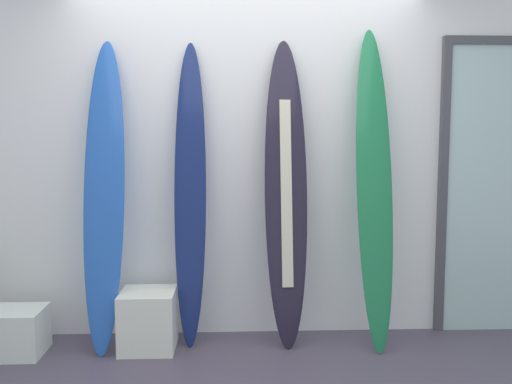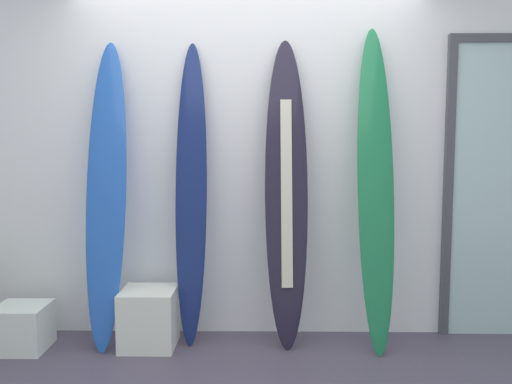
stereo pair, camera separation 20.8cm
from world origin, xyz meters
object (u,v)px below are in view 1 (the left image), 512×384
(surfboard_charcoal, at_px, (286,195))
(surfboard_cobalt, at_px, (104,197))
(surfboard_navy, at_px, (190,194))
(display_block_left, at_px, (18,332))
(display_block_center, at_px, (148,320))
(surfboard_emerald, at_px, (374,188))

(surfboard_charcoal, bearing_deg, surfboard_cobalt, -178.22)
(surfboard_navy, height_order, display_block_left, surfboard_navy)
(surfboard_navy, height_order, display_block_center, surfboard_navy)
(surfboard_charcoal, xyz_separation_m, display_block_left, (-1.82, -0.15, -0.91))
(surfboard_cobalt, xyz_separation_m, display_block_center, (0.29, -0.05, -0.85))
(surfboard_charcoal, bearing_deg, display_block_left, -175.19)
(surfboard_navy, relative_size, surfboard_emerald, 0.96)
(surfboard_emerald, xyz_separation_m, display_block_left, (-2.43, -0.10, -0.96))
(surfboard_charcoal, height_order, display_block_left, surfboard_charcoal)
(surfboard_cobalt, xyz_separation_m, display_block_left, (-0.57, -0.11, -0.90))
(surfboard_cobalt, bearing_deg, display_block_center, -9.56)
(surfboard_emerald, height_order, display_block_left, surfboard_emerald)
(surfboard_emerald, distance_m, display_block_center, 1.81)
(surfboard_cobalt, distance_m, surfboard_emerald, 1.86)
(surfboard_cobalt, relative_size, display_block_left, 6.12)
(surfboard_charcoal, bearing_deg, display_block_center, -174.77)
(surfboard_cobalt, height_order, surfboard_navy, surfboard_cobalt)
(surfboard_emerald, distance_m, display_block_left, 2.62)
(surfboard_navy, relative_size, display_block_left, 6.11)
(surfboard_charcoal, relative_size, display_block_center, 5.29)
(surfboard_navy, height_order, surfboard_charcoal, surfboard_charcoal)
(surfboard_charcoal, xyz_separation_m, display_block_center, (-0.96, -0.09, -0.86))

